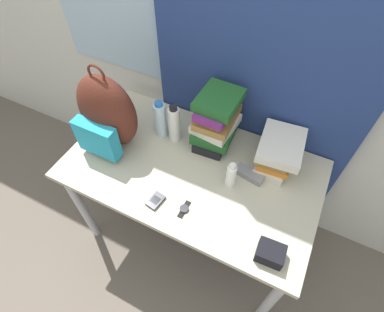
{
  "coord_description": "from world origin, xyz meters",
  "views": [
    {
      "loc": [
        0.42,
        -0.45,
        2.04
      ],
      "look_at": [
        0.0,
        0.38,
        0.87
      ],
      "focal_mm": 28.0,
      "sensor_mm": 36.0,
      "label": 1
    }
  ],
  "objects_px": {
    "sports_bottle": "(174,124)",
    "wristwatch": "(184,209)",
    "cell_phone": "(156,201)",
    "backpack": "(107,114)",
    "book_stack_left": "(216,120)",
    "sunglasses_case": "(250,174)",
    "sunscreen_bottle": "(231,175)",
    "water_bottle": "(160,120)",
    "camera_pouch": "(270,253)",
    "book_stack_center": "(278,151)"
  },
  "relations": [
    {
      "from": "cell_phone",
      "to": "camera_pouch",
      "type": "distance_m",
      "value": 0.57
    },
    {
      "from": "book_stack_center",
      "to": "water_bottle",
      "type": "distance_m",
      "value": 0.65
    },
    {
      "from": "backpack",
      "to": "sunglasses_case",
      "type": "bearing_deg",
      "value": 8.4
    },
    {
      "from": "book_stack_center",
      "to": "sunscreen_bottle",
      "type": "relative_size",
      "value": 1.85
    },
    {
      "from": "sunscreen_bottle",
      "to": "sunglasses_case",
      "type": "distance_m",
      "value": 0.13
    },
    {
      "from": "backpack",
      "to": "sunglasses_case",
      "type": "xyz_separation_m",
      "value": [
        0.76,
        0.11,
        -0.19
      ]
    },
    {
      "from": "sunglasses_case",
      "to": "camera_pouch",
      "type": "relative_size",
      "value": 1.31
    },
    {
      "from": "book_stack_center",
      "to": "sunscreen_bottle",
      "type": "distance_m",
      "value": 0.28
    },
    {
      "from": "book_stack_center",
      "to": "backpack",
      "type": "bearing_deg",
      "value": -162.97
    },
    {
      "from": "camera_pouch",
      "to": "book_stack_left",
      "type": "bearing_deg",
      "value": 133.39
    },
    {
      "from": "water_bottle",
      "to": "sports_bottle",
      "type": "distance_m",
      "value": 0.08
    },
    {
      "from": "sports_bottle",
      "to": "wristwatch",
      "type": "bearing_deg",
      "value": -56.15
    },
    {
      "from": "camera_pouch",
      "to": "wristwatch",
      "type": "bearing_deg",
      "value": 175.09
    },
    {
      "from": "book_stack_center",
      "to": "camera_pouch",
      "type": "distance_m",
      "value": 0.52
    },
    {
      "from": "backpack",
      "to": "wristwatch",
      "type": "relative_size",
      "value": 5.18
    },
    {
      "from": "sports_bottle",
      "to": "sunscreen_bottle",
      "type": "height_order",
      "value": "sports_bottle"
    },
    {
      "from": "book_stack_left",
      "to": "cell_phone",
      "type": "bearing_deg",
      "value": -100.74
    },
    {
      "from": "backpack",
      "to": "sports_bottle",
      "type": "relative_size",
      "value": 2.08
    },
    {
      "from": "water_bottle",
      "to": "camera_pouch",
      "type": "relative_size",
      "value": 1.98
    },
    {
      "from": "backpack",
      "to": "sunscreen_bottle",
      "type": "bearing_deg",
      "value": 2.22
    },
    {
      "from": "sports_bottle",
      "to": "wristwatch",
      "type": "relative_size",
      "value": 2.49
    },
    {
      "from": "camera_pouch",
      "to": "wristwatch",
      "type": "relative_size",
      "value": 1.25
    },
    {
      "from": "backpack",
      "to": "water_bottle",
      "type": "relative_size",
      "value": 2.09
    },
    {
      "from": "sports_bottle",
      "to": "camera_pouch",
      "type": "distance_m",
      "value": 0.81
    },
    {
      "from": "sports_bottle",
      "to": "sunglasses_case",
      "type": "bearing_deg",
      "value": -7.86
    },
    {
      "from": "sunglasses_case",
      "to": "camera_pouch",
      "type": "height_order",
      "value": "camera_pouch"
    },
    {
      "from": "sunscreen_bottle",
      "to": "sports_bottle",
      "type": "bearing_deg",
      "value": 159.17
    },
    {
      "from": "sunglasses_case",
      "to": "wristwatch",
      "type": "bearing_deg",
      "value": -123.58
    },
    {
      "from": "sunglasses_case",
      "to": "camera_pouch",
      "type": "xyz_separation_m",
      "value": [
        0.22,
        -0.36,
        0.02
      ]
    },
    {
      "from": "book_stack_center",
      "to": "water_bottle",
      "type": "height_order",
      "value": "water_bottle"
    },
    {
      "from": "backpack",
      "to": "wristwatch",
      "type": "bearing_deg",
      "value": -20.59
    },
    {
      "from": "backpack",
      "to": "book_stack_left",
      "type": "xyz_separation_m",
      "value": [
        0.5,
        0.26,
        -0.05
      ]
    },
    {
      "from": "sunglasses_case",
      "to": "sunscreen_bottle",
      "type": "bearing_deg",
      "value": -130.63
    },
    {
      "from": "water_bottle",
      "to": "wristwatch",
      "type": "distance_m",
      "value": 0.52
    },
    {
      "from": "backpack",
      "to": "book_stack_left",
      "type": "distance_m",
      "value": 0.57
    },
    {
      "from": "book_stack_left",
      "to": "cell_phone",
      "type": "distance_m",
      "value": 0.52
    },
    {
      "from": "sunscreen_bottle",
      "to": "camera_pouch",
      "type": "relative_size",
      "value": 1.31
    },
    {
      "from": "book_stack_left",
      "to": "sports_bottle",
      "type": "distance_m",
      "value": 0.23
    },
    {
      "from": "sports_bottle",
      "to": "sunglasses_case",
      "type": "distance_m",
      "value": 0.48
    },
    {
      "from": "book_stack_left",
      "to": "book_stack_center",
      "type": "relative_size",
      "value": 1.11
    },
    {
      "from": "water_bottle",
      "to": "sports_bottle",
      "type": "relative_size",
      "value": 1.0
    },
    {
      "from": "sports_bottle",
      "to": "cell_phone",
      "type": "relative_size",
      "value": 2.5
    },
    {
      "from": "backpack",
      "to": "camera_pouch",
      "type": "height_order",
      "value": "backpack"
    },
    {
      "from": "book_stack_left",
      "to": "cell_phone",
      "type": "relative_size",
      "value": 3.37
    },
    {
      "from": "wristwatch",
      "to": "sunglasses_case",
      "type": "bearing_deg",
      "value": 56.42
    },
    {
      "from": "book_stack_center",
      "to": "sunglasses_case",
      "type": "relative_size",
      "value": 1.85
    },
    {
      "from": "book_stack_left",
      "to": "sports_bottle",
      "type": "bearing_deg",
      "value": -157.42
    },
    {
      "from": "book_stack_left",
      "to": "camera_pouch",
      "type": "relative_size",
      "value": 2.68
    },
    {
      "from": "backpack",
      "to": "cell_phone",
      "type": "xyz_separation_m",
      "value": [
        0.41,
        -0.23,
        -0.2
      ]
    },
    {
      "from": "book_stack_left",
      "to": "book_stack_center",
      "type": "xyz_separation_m",
      "value": [
        0.35,
        -0.0,
        -0.07
      ]
    }
  ]
}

